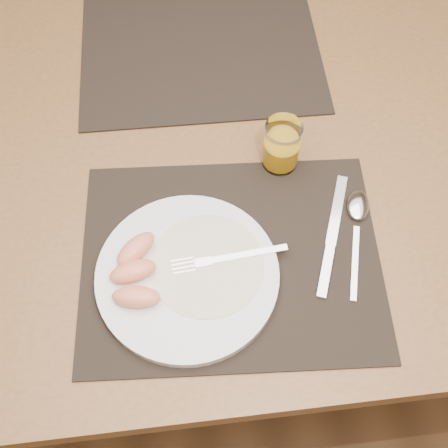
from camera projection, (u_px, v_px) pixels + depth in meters
ground at (224, 304)px, 1.61m from camera, size 5.00×5.00×0.00m
table at (225, 171)px, 1.03m from camera, size 1.40×0.90×0.75m
placemat_near at (231, 259)px, 0.85m from camera, size 0.47×0.38×0.00m
placemat_far at (201, 52)px, 1.06m from camera, size 0.46×0.36×0.00m
plate at (187, 275)px, 0.83m from camera, size 0.27×0.27×0.02m
plate_dressing at (207, 265)px, 0.82m from camera, size 0.17×0.17×0.00m
fork at (219, 259)px, 0.83m from camera, size 0.18×0.03×0.00m
knife at (331, 244)px, 0.86m from camera, size 0.09×0.21×0.01m
spoon at (357, 213)px, 0.88m from camera, size 0.07×0.19×0.01m
juice_glass at (281, 147)px, 0.90m from camera, size 0.06×0.06×0.09m
grapefruit_wedges at (135, 272)px, 0.80m from camera, size 0.08×0.13×0.03m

